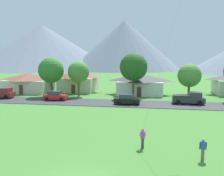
# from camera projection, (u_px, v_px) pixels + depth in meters

# --- Properties ---
(road_strip) EXTENTS (160.00, 6.83, 0.08)m
(road_strip) POSITION_uv_depth(u_px,v_px,m) (126.00, 103.00, 40.03)
(road_strip) COLOR #38383D
(road_strip) RESTS_ON ground
(mountain_east_ridge) EXTENTS (116.72, 116.72, 35.47)m
(mountain_east_ridge) POSITION_uv_depth(u_px,v_px,m) (43.00, 47.00, 187.86)
(mountain_east_ridge) COLOR slate
(mountain_east_ridge) RESTS_ON ground
(mountain_west_ridge) EXTENTS (83.46, 83.46, 36.86)m
(mountain_west_ridge) POSITION_uv_depth(u_px,v_px,m) (124.00, 45.00, 175.44)
(mountain_west_ridge) COLOR slate
(mountain_west_ridge) RESTS_ON ground
(house_leftmost) EXTENTS (10.22, 8.49, 4.47)m
(house_leftmost) POSITION_uv_depth(u_px,v_px,m) (140.00, 84.00, 51.00)
(house_leftmost) COLOR silver
(house_leftmost) RESTS_ON ground
(house_left_center) EXTENTS (8.53, 8.27, 5.16)m
(house_left_center) POSITION_uv_depth(u_px,v_px,m) (78.00, 80.00, 55.47)
(house_left_center) COLOR beige
(house_left_center) RESTS_ON ground
(house_rightmost) EXTENTS (10.77, 7.34, 4.42)m
(house_rightmost) POSITION_uv_depth(u_px,v_px,m) (29.00, 82.00, 54.01)
(house_rightmost) COLOR beige
(house_rightmost) RESTS_ON ground
(tree_left_of_center) EXTENTS (4.34, 4.34, 7.17)m
(tree_left_of_center) POSITION_uv_depth(u_px,v_px,m) (79.00, 72.00, 47.69)
(tree_left_of_center) COLOR brown
(tree_left_of_center) RESTS_ON ground
(tree_center) EXTENTS (5.42, 5.42, 8.74)m
(tree_center) POSITION_uv_depth(u_px,v_px,m) (133.00, 67.00, 45.68)
(tree_center) COLOR brown
(tree_center) RESTS_ON ground
(tree_right_of_center) EXTENTS (5.13, 5.13, 7.89)m
(tree_right_of_center) POSITION_uv_depth(u_px,v_px,m) (51.00, 70.00, 47.68)
(tree_right_of_center) COLOR #4C3823
(tree_right_of_center) RESTS_ON ground
(tree_far_right) EXTENTS (4.28, 4.28, 6.71)m
(tree_far_right) POSITION_uv_depth(u_px,v_px,m) (189.00, 76.00, 43.11)
(tree_far_right) COLOR brown
(tree_far_right) RESTS_ON ground
(parked_car_red_west_end) EXTENTS (4.27, 2.22, 1.68)m
(parked_car_red_west_end) POSITION_uv_depth(u_px,v_px,m) (55.00, 96.00, 43.08)
(parked_car_red_west_end) COLOR red
(parked_car_red_west_end) RESTS_ON road_strip
(parked_car_black_mid_east) EXTENTS (4.27, 2.22, 1.68)m
(parked_car_black_mid_east) POSITION_uv_depth(u_px,v_px,m) (127.00, 99.00, 39.01)
(parked_car_black_mid_east) COLOR black
(parked_car_black_mid_east) RESTS_ON road_strip
(pickup_truck_charcoal_west_side) EXTENTS (5.24, 2.40, 1.99)m
(pickup_truck_charcoal_west_side) POSITION_uv_depth(u_px,v_px,m) (189.00, 98.00, 39.30)
(pickup_truck_charcoal_west_side) COLOR #333338
(pickup_truck_charcoal_west_side) RESTS_ON road_strip
(pickup_truck_maroon_east_side) EXTENTS (5.29, 2.52, 1.99)m
(pickup_truck_maroon_east_side) POSITION_uv_depth(u_px,v_px,m) (1.00, 93.00, 45.39)
(pickup_truck_maroon_east_side) COLOR maroon
(pickup_truck_maroon_east_side) RESTS_ON road_strip
(watcher_person) EXTENTS (0.56, 0.24, 1.68)m
(watcher_person) POSITION_uv_depth(u_px,v_px,m) (203.00, 149.00, 17.23)
(watcher_person) COLOR #70604C
(watcher_person) RESTS_ON ground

